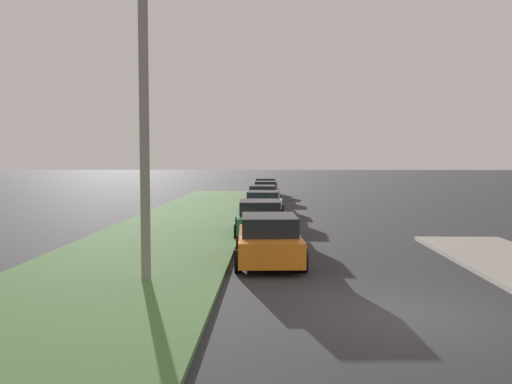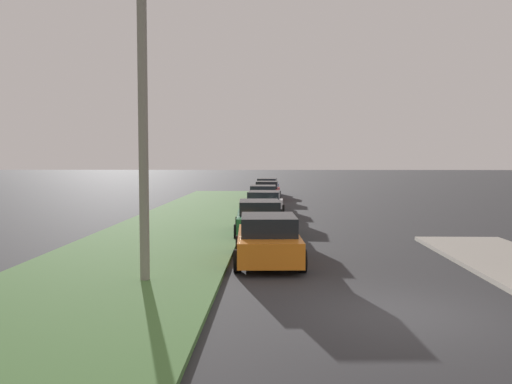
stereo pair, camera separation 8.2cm
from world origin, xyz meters
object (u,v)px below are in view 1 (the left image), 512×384
parked_car_green (259,219)px  parked_car_red (266,191)px  streetlight (158,108)px  parked_car_orange (269,240)px  parked_car_white (264,205)px  parked_car_silver (262,197)px  parked_car_blue (266,187)px

parked_car_green → parked_car_red: (19.12, -0.13, 0.00)m
parked_car_green → streetlight: (-8.53, 2.31, 3.67)m
parked_car_orange → parked_car_white: 12.04m
parked_car_orange → parked_car_green: size_ratio=1.00×
parked_car_green → parked_car_silver: (12.53, 0.06, 0.00)m
parked_car_blue → parked_car_white: bearing=-176.5°
parked_car_green → parked_car_silver: 12.53m
parked_car_silver → parked_car_blue: bearing=-0.4°
parked_car_orange → parked_car_white: size_ratio=1.00×
parked_car_orange → parked_car_silver: (18.26, 0.47, 0.00)m
streetlight → parked_car_silver: bearing=-6.1°
parked_car_silver → parked_car_red: (6.59, -0.19, 0.00)m
parked_car_white → parked_car_red: bearing=3.0°
parked_car_red → streetlight: streetlight is taller
parked_car_red → streetlight: 28.00m
parked_car_orange → parked_car_red: bearing=-2.1°
parked_car_orange → parked_car_red: (24.85, 0.28, 0.00)m
parked_car_white → parked_car_red: 12.82m
parked_car_orange → streetlight: streetlight is taller
parked_car_blue → parked_car_orange: bearing=-176.0°
parked_car_green → parked_car_red: same height
parked_car_white → parked_car_silver: 6.23m
parked_car_white → parked_car_blue: (18.78, 0.03, 0.00)m
parked_car_blue → streetlight: size_ratio=0.59×
parked_car_orange → parked_car_green: 5.74m
parked_car_white → parked_car_blue: bearing=3.2°
parked_car_green → parked_car_red: size_ratio=1.00×
parked_car_white → streetlight: bearing=173.8°
streetlight → parked_car_green: bearing=-15.2°
parked_car_red → streetlight: bearing=177.4°
parked_car_orange → parked_car_white: same height
streetlight → parked_car_blue: bearing=-4.1°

